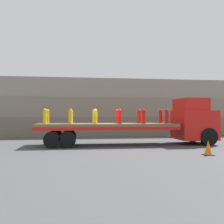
{
  "coord_description": "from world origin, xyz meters",
  "views": [
    {
      "loc": [
        -1.72,
        -15.66,
        1.84
      ],
      "look_at": [
        0.34,
        0.0,
        2.09
      ],
      "focal_mm": 40.0,
      "sensor_mm": 36.0,
      "label": 1
    }
  ],
  "objects_px": {
    "fire_hydrant_red_far_4": "(139,116)",
    "traffic_cone": "(208,148)",
    "fire_hydrant_yellow_near_0": "(45,117)",
    "fire_hydrant_yellow_far_0": "(47,116)",
    "fire_hydrant_yellow_near_1": "(70,117)",
    "fire_hydrant_red_near_5": "(167,116)",
    "flatbed_trailer": "(97,128)",
    "fire_hydrant_red_near_3": "(120,116)",
    "truck_cab": "(195,121)",
    "fire_hydrant_red_far_5": "(161,116)",
    "fire_hydrant_yellow_near_2": "(95,116)",
    "fire_hydrant_red_far_3": "(117,116)",
    "fire_hydrant_red_near_4": "(143,116)",
    "fire_hydrant_yellow_far_2": "(94,116)",
    "fire_hydrant_yellow_far_1": "(71,116)"
  },
  "relations": [
    {
      "from": "fire_hydrant_yellow_far_2",
      "to": "fire_hydrant_red_near_5",
      "type": "height_order",
      "value": "same"
    },
    {
      "from": "fire_hydrant_yellow_far_1",
      "to": "fire_hydrant_red_far_5",
      "type": "distance_m",
      "value": 5.97
    },
    {
      "from": "fire_hydrant_red_far_3",
      "to": "fire_hydrant_red_far_4",
      "type": "height_order",
      "value": "same"
    },
    {
      "from": "fire_hydrant_red_far_4",
      "to": "traffic_cone",
      "type": "xyz_separation_m",
      "value": [
        2.05,
        -5.21,
        -1.47
      ]
    },
    {
      "from": "fire_hydrant_yellow_near_1",
      "to": "fire_hydrant_yellow_near_2",
      "type": "bearing_deg",
      "value": 0.0
    },
    {
      "from": "fire_hydrant_yellow_near_1",
      "to": "traffic_cone",
      "type": "height_order",
      "value": "fire_hydrant_yellow_near_1"
    },
    {
      "from": "flatbed_trailer",
      "to": "fire_hydrant_yellow_near_1",
      "type": "distance_m",
      "value": 1.85
    },
    {
      "from": "fire_hydrant_red_near_4",
      "to": "fire_hydrant_red_near_5",
      "type": "xyz_separation_m",
      "value": [
        1.49,
        0.0,
        0.0
      ]
    },
    {
      "from": "fire_hydrant_red_far_3",
      "to": "fire_hydrant_red_near_5",
      "type": "distance_m",
      "value": 3.2
    },
    {
      "from": "fire_hydrant_red_near_3",
      "to": "fire_hydrant_red_far_5",
      "type": "distance_m",
      "value": 3.2
    },
    {
      "from": "fire_hydrant_red_far_3",
      "to": "fire_hydrant_red_near_5",
      "type": "xyz_separation_m",
      "value": [
        2.99,
        -1.14,
        0.0
      ]
    },
    {
      "from": "fire_hydrant_red_near_4",
      "to": "fire_hydrant_red_far_4",
      "type": "distance_m",
      "value": 1.14
    },
    {
      "from": "fire_hydrant_yellow_far_2",
      "to": "fire_hydrant_red_near_3",
      "type": "xyz_separation_m",
      "value": [
        1.49,
        -1.14,
        0.0
      ]
    },
    {
      "from": "truck_cab",
      "to": "fire_hydrant_red_far_4",
      "type": "distance_m",
      "value": 3.69
    },
    {
      "from": "fire_hydrant_red_far_3",
      "to": "fire_hydrant_red_far_5",
      "type": "height_order",
      "value": "same"
    },
    {
      "from": "fire_hydrant_red_far_3",
      "to": "traffic_cone",
      "type": "distance_m",
      "value": 6.47
    },
    {
      "from": "fire_hydrant_yellow_far_0",
      "to": "flatbed_trailer",
      "type": "bearing_deg",
      "value": -10.42
    },
    {
      "from": "truck_cab",
      "to": "fire_hydrant_red_far_5",
      "type": "height_order",
      "value": "truck_cab"
    },
    {
      "from": "flatbed_trailer",
      "to": "fire_hydrant_yellow_far_2",
      "type": "bearing_deg",
      "value": 101.61
    },
    {
      "from": "fire_hydrant_yellow_near_1",
      "to": "fire_hydrant_yellow_far_1",
      "type": "bearing_deg",
      "value": 90.0
    },
    {
      "from": "fire_hydrant_yellow_near_0",
      "to": "fire_hydrant_red_near_3",
      "type": "relative_size",
      "value": 1.0
    },
    {
      "from": "fire_hydrant_yellow_far_0",
      "to": "fire_hydrant_red_near_3",
      "type": "distance_m",
      "value": 4.62
    },
    {
      "from": "fire_hydrant_red_near_4",
      "to": "fire_hydrant_yellow_near_0",
      "type": "bearing_deg",
      "value": 180.0
    },
    {
      "from": "fire_hydrant_red_far_3",
      "to": "fire_hydrant_red_far_4",
      "type": "distance_m",
      "value": 1.49
    },
    {
      "from": "fire_hydrant_yellow_near_2",
      "to": "fire_hydrant_red_far_5",
      "type": "distance_m",
      "value": 4.62
    },
    {
      "from": "fire_hydrant_yellow_near_0",
      "to": "fire_hydrant_yellow_far_0",
      "type": "bearing_deg",
      "value": 90.0
    },
    {
      "from": "fire_hydrant_yellow_near_1",
      "to": "fire_hydrant_red_near_5",
      "type": "bearing_deg",
      "value": 0.0
    },
    {
      "from": "fire_hydrant_yellow_near_2",
      "to": "fire_hydrant_yellow_far_2",
      "type": "xyz_separation_m",
      "value": [
        0.0,
        1.14,
        0.0
      ]
    },
    {
      "from": "fire_hydrant_red_near_5",
      "to": "traffic_cone",
      "type": "height_order",
      "value": "fire_hydrant_red_near_5"
    },
    {
      "from": "flatbed_trailer",
      "to": "fire_hydrant_yellow_far_0",
      "type": "bearing_deg",
      "value": 169.58
    },
    {
      "from": "truck_cab",
      "to": "flatbed_trailer",
      "type": "height_order",
      "value": "truck_cab"
    },
    {
      "from": "fire_hydrant_red_far_5",
      "to": "fire_hydrant_red_far_3",
      "type": "bearing_deg",
      "value": 180.0
    },
    {
      "from": "fire_hydrant_yellow_near_1",
      "to": "fire_hydrant_red_far_4",
      "type": "height_order",
      "value": "same"
    },
    {
      "from": "flatbed_trailer",
      "to": "traffic_cone",
      "type": "height_order",
      "value": "flatbed_trailer"
    },
    {
      "from": "fire_hydrant_yellow_far_0",
      "to": "fire_hydrant_red_far_3",
      "type": "bearing_deg",
      "value": 0.0
    },
    {
      "from": "fire_hydrant_yellow_far_0",
      "to": "fire_hydrant_yellow_far_2",
      "type": "xyz_separation_m",
      "value": [
        2.99,
        0.0,
        0.0
      ]
    },
    {
      "from": "fire_hydrant_yellow_far_0",
      "to": "fire_hydrant_red_near_3",
      "type": "bearing_deg",
      "value": -14.3
    },
    {
      "from": "truck_cab",
      "to": "fire_hydrant_red_far_5",
      "type": "xyz_separation_m",
      "value": [
        -2.14,
        0.57,
        0.31
      ]
    },
    {
      "from": "fire_hydrant_yellow_far_1",
      "to": "fire_hydrant_red_far_3",
      "type": "xyz_separation_m",
      "value": [
        2.99,
        0.0,
        0.0
      ]
    },
    {
      "from": "fire_hydrant_red_far_4",
      "to": "fire_hydrant_red_near_5",
      "type": "relative_size",
      "value": 1.0
    },
    {
      "from": "fire_hydrant_red_near_3",
      "to": "traffic_cone",
      "type": "height_order",
      "value": "fire_hydrant_red_near_3"
    },
    {
      "from": "fire_hydrant_red_near_3",
      "to": "traffic_cone",
      "type": "relative_size",
      "value": 1.32
    },
    {
      "from": "flatbed_trailer",
      "to": "fire_hydrant_red_near_3",
      "type": "height_order",
      "value": "fire_hydrant_red_near_3"
    },
    {
      "from": "fire_hydrant_red_far_4",
      "to": "traffic_cone",
      "type": "relative_size",
      "value": 1.32
    },
    {
      "from": "fire_hydrant_yellow_near_0",
      "to": "fire_hydrant_red_far_5",
      "type": "xyz_separation_m",
      "value": [
        7.46,
        1.14,
        0.0
      ]
    },
    {
      "from": "fire_hydrant_yellow_near_0",
      "to": "traffic_cone",
      "type": "bearing_deg",
      "value": -26.89
    },
    {
      "from": "fire_hydrant_red_far_4",
      "to": "fire_hydrant_yellow_far_2",
      "type": "bearing_deg",
      "value": 180.0
    },
    {
      "from": "fire_hydrant_red_far_4",
      "to": "fire_hydrant_red_far_3",
      "type": "bearing_deg",
      "value": 180.0
    },
    {
      "from": "fire_hydrant_red_near_5",
      "to": "fire_hydrant_red_far_5",
      "type": "xyz_separation_m",
      "value": [
        0.0,
        1.14,
        0.0
      ]
    },
    {
      "from": "fire_hydrant_yellow_near_2",
      "to": "fire_hydrant_red_far_3",
      "type": "height_order",
      "value": "same"
    }
  ]
}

